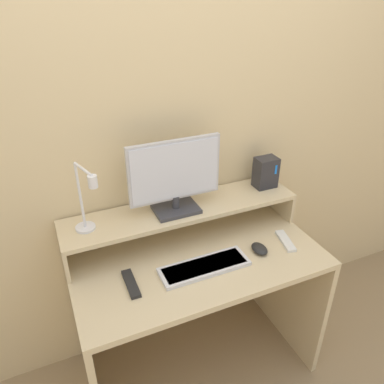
% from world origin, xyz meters
% --- Properties ---
extents(wall_back, '(6.00, 0.05, 2.50)m').
position_xyz_m(wall_back, '(0.00, 0.67, 1.25)').
color(wall_back, beige).
rests_on(wall_back, ground_plane).
extents(desk, '(1.18, 0.63, 0.77)m').
position_xyz_m(desk, '(0.00, 0.32, 0.54)').
color(desk, beige).
rests_on(desk, ground_plane).
extents(monitor_shelf, '(1.18, 0.26, 0.17)m').
position_xyz_m(monitor_shelf, '(0.00, 0.50, 0.92)').
color(monitor_shelf, beige).
rests_on(monitor_shelf, desk).
extents(monitor, '(0.45, 0.16, 0.36)m').
position_xyz_m(monitor, '(-0.04, 0.49, 1.13)').
color(monitor, '#38383D').
rests_on(monitor, monitor_shelf).
extents(desk_lamp, '(0.11, 0.21, 0.33)m').
position_xyz_m(desk_lamp, '(-0.45, 0.46, 1.10)').
color(desk_lamp, silver).
rests_on(desk_lamp, monitor_shelf).
extents(router_dock, '(0.12, 0.09, 0.17)m').
position_xyz_m(router_dock, '(0.49, 0.52, 1.02)').
color(router_dock, '#28282D').
rests_on(router_dock, monitor_shelf).
extents(keyboard, '(0.42, 0.14, 0.02)m').
position_xyz_m(keyboard, '(-0.01, 0.23, 0.78)').
color(keyboard, silver).
rests_on(keyboard, desk).
extents(mouse, '(0.07, 0.10, 0.03)m').
position_xyz_m(mouse, '(0.29, 0.23, 0.79)').
color(mouse, black).
rests_on(mouse, desk).
extents(remote_control, '(0.05, 0.18, 0.02)m').
position_xyz_m(remote_control, '(-0.34, 0.26, 0.78)').
color(remote_control, black).
rests_on(remote_control, desk).
extents(remote_secondary, '(0.08, 0.17, 0.02)m').
position_xyz_m(remote_secondary, '(0.45, 0.24, 0.78)').
color(remote_secondary, white).
rests_on(remote_secondary, desk).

